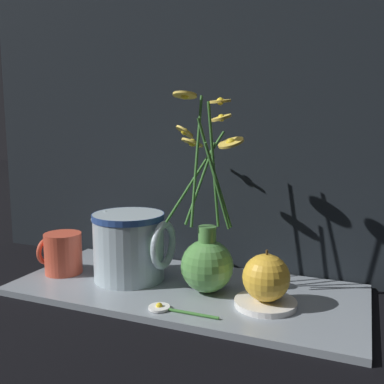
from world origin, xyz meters
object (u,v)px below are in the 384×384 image
at_px(yellow_mug, 62,253).
at_px(orange_fruit, 266,278).
at_px(ceramic_pitcher, 129,244).
at_px(vase_with_flowers, 207,255).

distance_m(yellow_mug, orange_fruit, 0.43).
xyz_separation_m(yellow_mug, ceramic_pitcher, (0.15, 0.02, 0.03)).
bearing_deg(yellow_mug, vase_with_flowers, 3.24).
distance_m(vase_with_flowers, ceramic_pitcher, 0.16).
bearing_deg(orange_fruit, ceramic_pitcher, 174.45).
relative_size(vase_with_flowers, ceramic_pitcher, 2.18).
height_order(vase_with_flowers, yellow_mug, vase_with_flowers).
bearing_deg(ceramic_pitcher, orange_fruit, -5.55).
relative_size(ceramic_pitcher, orange_fruit, 1.90).
height_order(yellow_mug, orange_fruit, orange_fruit).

